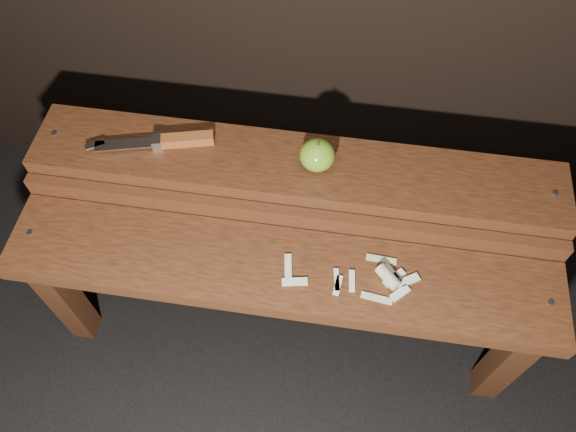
# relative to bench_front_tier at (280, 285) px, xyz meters

# --- Properties ---
(ground) EXTENTS (60.00, 60.00, 0.00)m
(ground) POSITION_rel_bench_front_tier_xyz_m (0.00, 0.06, -0.35)
(ground) COLOR black
(bench_front_tier) EXTENTS (1.20, 0.20, 0.42)m
(bench_front_tier) POSITION_rel_bench_front_tier_xyz_m (0.00, 0.00, 0.00)
(bench_front_tier) COLOR #351B0D
(bench_front_tier) RESTS_ON ground
(bench_rear_tier) EXTENTS (1.20, 0.21, 0.50)m
(bench_rear_tier) POSITION_rel_bench_front_tier_xyz_m (0.00, 0.23, 0.06)
(bench_rear_tier) COLOR #351B0D
(bench_rear_tier) RESTS_ON ground
(apple) EXTENTS (0.08, 0.08, 0.08)m
(apple) POSITION_rel_bench_front_tier_xyz_m (0.05, 0.23, 0.18)
(apple) COLOR olive
(apple) RESTS_ON bench_rear_tier
(knife) EXTENTS (0.28, 0.09, 0.03)m
(knife) POSITION_rel_bench_front_tier_xyz_m (-0.28, 0.24, 0.16)
(knife) COLOR brown
(knife) RESTS_ON bench_rear_tier
(apple_scraps) EXTENTS (0.29, 0.11, 0.03)m
(apple_scraps) POSITION_rel_bench_front_tier_xyz_m (0.20, 0.01, 0.07)
(apple_scraps) COLOR beige
(apple_scraps) RESTS_ON bench_front_tier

